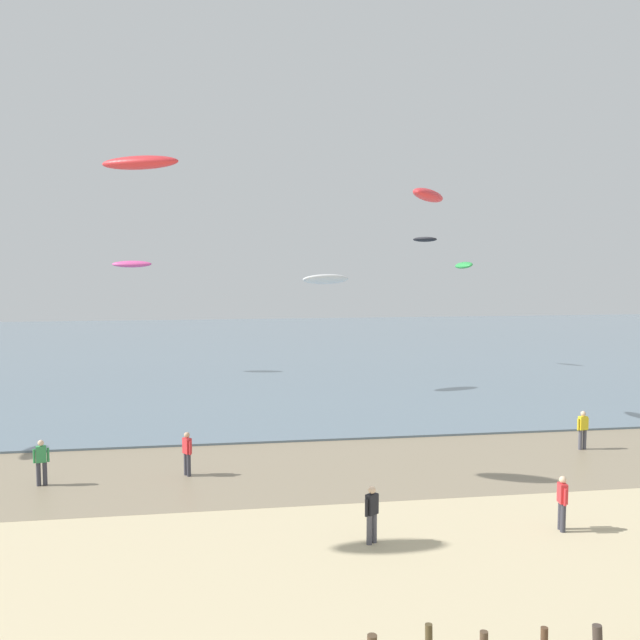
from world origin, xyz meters
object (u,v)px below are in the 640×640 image
at_px(person_trailing_behind, 583,429).
at_px(kite_aloft_0, 425,239).
at_px(kite_aloft_4, 140,163).
at_px(person_left_flank, 187,452).
at_px(kite_aloft_5, 464,265).
at_px(person_mid_beach, 562,501).
at_px(person_right_flank, 41,461).
at_px(kite_aloft_3, 132,264).
at_px(kite_aloft_6, 428,195).
at_px(kite_aloft_1, 326,279).
at_px(person_by_waterline, 372,513).

height_order(person_trailing_behind, kite_aloft_0, kite_aloft_0).
xyz_separation_m(person_trailing_behind, kite_aloft_4, (-18.56, -1.97, 10.86)).
relative_size(person_trailing_behind, kite_aloft_0, 0.79).
bearing_deg(person_left_flank, kite_aloft_5, 28.89).
height_order(person_mid_beach, person_right_flank, same).
bearing_deg(kite_aloft_3, kite_aloft_6, -52.59).
height_order(person_left_flank, person_trailing_behind, same).
bearing_deg(kite_aloft_0, kite_aloft_6, 123.08).
bearing_deg(person_trailing_behind, person_left_flank, -175.95).
relative_size(person_left_flank, kite_aloft_1, 0.54).
bearing_deg(kite_aloft_1, person_trailing_behind, 102.07).
xyz_separation_m(person_trailing_behind, kite_aloft_3, (-21.87, 24.62, 7.21)).
distance_m(person_by_waterline, kite_aloft_5, 18.66).
bearing_deg(person_right_flank, person_left_flank, 4.24).
relative_size(kite_aloft_0, kite_aloft_6, 0.80).
bearing_deg(kite_aloft_5, person_right_flank, -68.99).
bearing_deg(kite_aloft_5, person_by_waterline, -30.65).
bearing_deg(person_right_flank, kite_aloft_3, 88.96).
distance_m(kite_aloft_1, kite_aloft_3, 15.92).
height_order(person_left_flank, kite_aloft_6, kite_aloft_6).
xyz_separation_m(person_right_flank, kite_aloft_5, (19.15, 8.05, 7.16)).
bearing_deg(kite_aloft_0, person_left_flank, 106.18).
bearing_deg(kite_aloft_4, kite_aloft_5, 54.28).
height_order(person_mid_beach, kite_aloft_0, kite_aloft_0).
distance_m(kite_aloft_1, kite_aloft_4, 20.33).
xyz_separation_m(person_by_waterline, person_trailing_behind, (11.51, 8.64, 0.00)).
distance_m(person_right_flank, kite_aloft_5, 21.98).
distance_m(person_mid_beach, kite_aloft_5, 16.82).
xyz_separation_m(kite_aloft_3, kite_aloft_6, (13.55, -28.20, 2.50)).
distance_m(person_right_flank, person_trailing_behind, 22.40).
relative_size(person_mid_beach, kite_aloft_4, 0.56).
bearing_deg(kite_aloft_0, kite_aloft_3, 50.25).
relative_size(kite_aloft_0, kite_aloft_1, 0.68).
height_order(kite_aloft_1, kite_aloft_5, kite_aloft_5).
height_order(person_left_flank, kite_aloft_4, kite_aloft_4).
bearing_deg(person_by_waterline, kite_aloft_4, 136.57).
bearing_deg(kite_aloft_1, kite_aloft_4, 42.82).
bearing_deg(kite_aloft_5, person_trailing_behind, 24.55).
xyz_separation_m(person_left_flank, kite_aloft_6, (8.76, -2.37, 9.71)).
bearing_deg(person_right_flank, kite_aloft_4, -5.65).
relative_size(kite_aloft_4, kite_aloft_5, 1.61).
distance_m(person_left_flank, person_right_flank, 5.28).
bearing_deg(person_right_flank, person_mid_beach, -22.56).
height_order(person_right_flank, kite_aloft_3, kite_aloft_3).
xyz_separation_m(person_left_flank, kite_aloft_5, (13.88, 7.66, 7.16)).
bearing_deg(person_trailing_behind, kite_aloft_4, -173.93).
distance_m(person_by_waterline, kite_aloft_6, 11.40).
bearing_deg(kite_aloft_4, person_left_flank, 52.93).
relative_size(person_right_flank, kite_aloft_6, 0.63).
bearing_deg(person_mid_beach, person_right_flank, 157.44).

